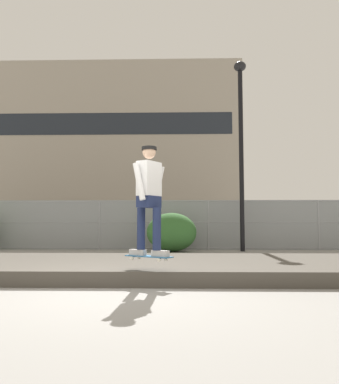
{
  "coord_description": "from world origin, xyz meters",
  "views": [
    {
      "loc": [
        0.98,
        -5.41,
        0.95
      ],
      "look_at": [
        0.76,
        2.83,
        1.63
      ],
      "focal_mm": 36.62,
      "sensor_mm": 36.0,
      "label": 1
    }
  ],
  "objects_px": {
    "skater": "(149,193)",
    "shrub_right": "(172,232)",
    "skateboard": "(149,257)",
    "parked_car_near": "(60,226)",
    "street_lamp": "(241,132)"
  },
  "relations": [
    {
      "from": "skater",
      "to": "shrub_right",
      "type": "relative_size",
      "value": 0.99
    },
    {
      "from": "skateboard",
      "to": "shrub_right",
      "type": "relative_size",
      "value": 0.45
    },
    {
      "from": "parked_car_near",
      "to": "shrub_right",
      "type": "height_order",
      "value": "parked_car_near"
    },
    {
      "from": "skateboard",
      "to": "parked_car_near",
      "type": "relative_size",
      "value": 0.18
    },
    {
      "from": "skater",
      "to": "parked_car_near",
      "type": "xyz_separation_m",
      "value": [
        -5.08,
        12.07,
        -0.6
      ]
    },
    {
      "from": "skateboard",
      "to": "street_lamp",
      "type": "bearing_deg",
      "value": 70.98
    },
    {
      "from": "street_lamp",
      "to": "shrub_right",
      "type": "relative_size",
      "value": 3.95
    },
    {
      "from": "shrub_right",
      "to": "skateboard",
      "type": "bearing_deg",
      "value": -91.5
    },
    {
      "from": "parked_car_near",
      "to": "skateboard",
      "type": "bearing_deg",
      "value": -67.18
    },
    {
      "from": "parked_car_near",
      "to": "shrub_right",
      "type": "distance_m",
      "value": 6.95
    },
    {
      "from": "shrub_right",
      "to": "street_lamp",
      "type": "bearing_deg",
      "value": 5.34
    },
    {
      "from": "skateboard",
      "to": "street_lamp",
      "type": "relative_size",
      "value": 0.11
    },
    {
      "from": "street_lamp",
      "to": "parked_car_near",
      "type": "xyz_separation_m",
      "value": [
        -7.76,
        4.29,
        -3.42
      ]
    },
    {
      "from": "skateboard",
      "to": "shrub_right",
      "type": "bearing_deg",
      "value": 88.5
    },
    {
      "from": "skateboard",
      "to": "skater",
      "type": "relative_size",
      "value": 0.45
    }
  ]
}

